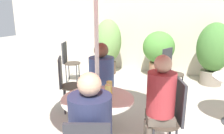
# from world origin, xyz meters

# --- Properties ---
(storefront_wall) EXTENTS (10.00, 0.06, 3.00)m
(storefront_wall) POSITION_xyz_m (0.00, 3.94, 1.50)
(storefront_wall) COLOR beige
(storefront_wall) RESTS_ON ground_plane
(cafe_table_near) EXTENTS (0.79, 0.79, 0.72)m
(cafe_table_near) POSITION_xyz_m (0.01, 0.20, 0.55)
(cafe_table_near) COLOR #2D2D33
(cafe_table_near) RESTS_ON ground_plane
(bistro_chair_1) EXTENTS (0.42, 0.41, 0.92)m
(bistro_chair_1) POSITION_xyz_m (0.77, 0.50, 0.54)
(bistro_chair_1) COLOR #42382D
(bistro_chair_1) RESTS_ON ground_plane
(bistro_chair_2) EXTENTS (0.41, 0.42, 0.92)m
(bistro_chair_2) POSITION_xyz_m (-0.29, 0.95, 0.54)
(bistro_chair_2) COLOR #42382D
(bistro_chair_2) RESTS_ON ground_plane
(bistro_chair_3) EXTENTS (0.42, 0.41, 0.92)m
(bistro_chair_3) POSITION_xyz_m (0.46, 2.43, 0.54)
(bistro_chair_3) COLOR #42382D
(bistro_chair_3) RESTS_ON ground_plane
(bistro_chair_4) EXTENTS (0.42, 0.40, 0.92)m
(bistro_chair_4) POSITION_xyz_m (-1.82, 2.33, 0.54)
(bistro_chair_4) COLOR #42382D
(bistro_chair_4) RESTS_ON ground_plane
(bistro_chair_5) EXTENTS (0.43, 0.42, 0.92)m
(bistro_chair_5) POSITION_xyz_m (-0.97, 1.01, 0.54)
(bistro_chair_5) COLOR #42382D
(bistro_chair_5) RESTS_ON ground_plane
(seated_person_0) EXTENTS (0.38, 0.40, 1.21)m
(seated_person_0) POSITION_xyz_m (0.27, -0.43, 0.71)
(seated_person_0) COLOR #2D2D33
(seated_person_0) RESTS_ON ground_plane
(seated_person_1) EXTENTS (0.37, 0.35, 1.20)m
(seated_person_1) POSITION_xyz_m (0.64, 0.45, 0.71)
(seated_person_1) COLOR brown
(seated_person_1) RESTS_ON ground_plane
(seated_person_2) EXTENTS (0.40, 0.41, 1.21)m
(seated_person_2) POSITION_xyz_m (-0.24, 0.82, 0.72)
(seated_person_2) COLOR #42475B
(seated_person_2) RESTS_ON ground_plane
(beer_glass_0) EXTENTS (0.06, 0.06, 0.20)m
(beer_glass_0) POSITION_xyz_m (-0.14, 0.26, 0.81)
(beer_glass_0) COLOR #DBC65B
(beer_glass_0) RESTS_ON cafe_table_near
(beer_glass_1) EXTENTS (0.07, 0.07, 0.17)m
(beer_glass_1) POSITION_xyz_m (-0.00, 0.03, 0.80)
(beer_glass_1) COLOR silver
(beer_glass_1) RESTS_ON cafe_table_near
(beer_glass_2) EXTENTS (0.06, 0.06, 0.19)m
(beer_glass_2) POSITION_xyz_m (0.17, 0.13, 0.81)
(beer_glass_2) COLOR #DBC65B
(beer_glass_2) RESTS_ON cafe_table_near
(beer_glass_3) EXTENTS (0.07, 0.07, 0.15)m
(beer_glass_3) POSITION_xyz_m (0.09, 0.34, 0.79)
(beer_glass_3) COLOR #DBC65B
(beer_glass_3) RESTS_ON cafe_table_near
(potted_plant_0) EXTENTS (0.67, 0.67, 1.40)m
(potted_plant_0) POSITION_xyz_m (-1.23, 3.27, 0.79)
(potted_plant_0) COLOR brown
(potted_plant_0) RESTS_ON ground_plane
(potted_plant_1) EXTENTS (0.76, 0.76, 1.13)m
(potted_plant_1) POSITION_xyz_m (0.03, 3.45, 0.68)
(potted_plant_1) COLOR #93664C
(potted_plant_1) RESTS_ON ground_plane
(potted_plant_2) EXTENTS (0.74, 0.74, 1.37)m
(potted_plant_2) POSITION_xyz_m (1.24, 3.40, 0.77)
(potted_plant_2) COLOR slate
(potted_plant_2) RESTS_ON ground_plane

